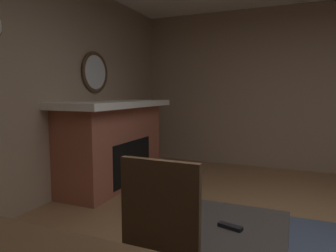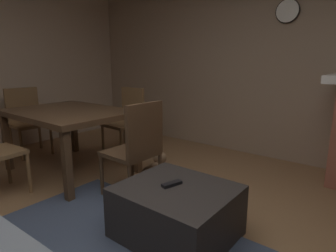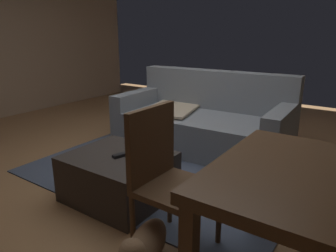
# 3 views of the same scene
# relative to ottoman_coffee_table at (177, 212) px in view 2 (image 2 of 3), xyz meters

# --- Properties ---
(wall_back_fireplace_side) EXTENTS (7.24, 0.12, 2.66)m
(wall_back_fireplace_side) POSITION_rel_ottoman_coffee_table_xyz_m (-0.05, -2.30, 1.13)
(wall_back_fireplace_side) COLOR #9E846B
(wall_back_fireplace_side) RESTS_ON ground
(ottoman_coffee_table) EXTENTS (0.80, 0.70, 0.39)m
(ottoman_coffee_table) POSITION_rel_ottoman_coffee_table_xyz_m (0.00, 0.00, 0.00)
(ottoman_coffee_table) COLOR #2D2826
(ottoman_coffee_table) RESTS_ON ground
(tv_remote) EXTENTS (0.09, 0.17, 0.02)m
(tv_remote) POSITION_rel_ottoman_coffee_table_xyz_m (0.05, -0.00, 0.21)
(tv_remote) COLOR black
(tv_remote) RESTS_ON ottoman_coffee_table
(dining_table) EXTENTS (1.41, 1.04, 0.74)m
(dining_table) POSITION_rel_ottoman_coffee_table_xyz_m (1.76, -0.27, 0.46)
(dining_table) COLOR #513823
(dining_table) RESTS_ON ground
(dining_chair_south) EXTENTS (0.46, 0.46, 0.93)m
(dining_chair_south) POSITION_rel_ottoman_coffee_table_xyz_m (1.76, -1.18, 0.33)
(dining_chair_south) COLOR brown
(dining_chair_south) RESTS_ON ground
(dining_chair_west) EXTENTS (0.45, 0.45, 0.93)m
(dining_chair_west) POSITION_rel_ottoman_coffee_table_xyz_m (0.67, -0.27, 0.33)
(dining_chair_west) COLOR #513823
(dining_chair_west) RESTS_ON ground
(dining_chair_east) EXTENTS (0.48, 0.48, 0.93)m
(dining_chair_east) POSITION_rel_ottoman_coffee_table_xyz_m (2.86, -0.28, 0.33)
(dining_chair_east) COLOR brown
(dining_chair_east) RESTS_ON ground
(small_dog) EXTENTS (0.34, 0.54, 0.28)m
(small_dog) POSITION_rel_ottoman_coffee_table_xyz_m (0.71, -0.54, -0.03)
(small_dog) COLOR #8C6B4C
(small_dog) RESTS_ON ground
(wall_clock) EXTENTS (0.29, 0.03, 0.29)m
(wall_clock) POSITION_rel_ottoman_coffee_table_xyz_m (-0.01, -2.21, 1.69)
(wall_clock) COLOR silver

